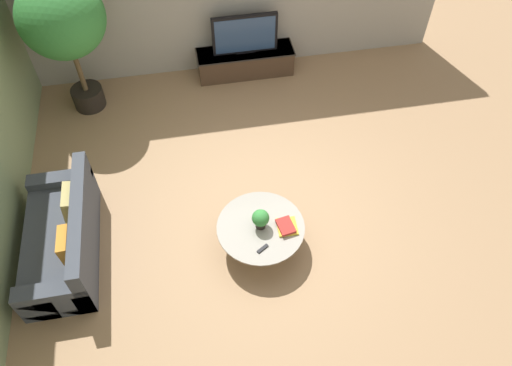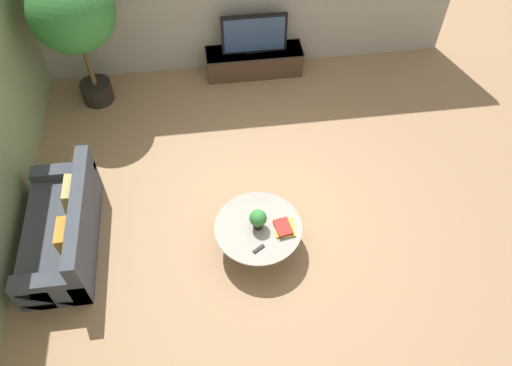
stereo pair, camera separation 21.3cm
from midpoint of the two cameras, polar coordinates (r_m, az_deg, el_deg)
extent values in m
plane|color=#9E7A56|center=(6.95, 1.29, -2.85)|extent=(24.00, 24.00, 0.00)
cube|color=#473323|center=(8.87, 0.50, 13.67)|extent=(1.63, 0.48, 0.45)
cube|color=#2D2823|center=(8.74, 0.51, 14.79)|extent=(1.66, 0.50, 0.02)
cube|color=black|center=(8.53, 0.53, 16.68)|extent=(1.08, 0.08, 0.68)
cube|color=navy|center=(8.50, 0.57, 16.52)|extent=(1.00, 0.00, 0.61)
cube|color=black|center=(8.72, 0.51, 14.91)|extent=(0.33, 0.13, 0.02)
cylinder|color=#756656|center=(6.60, 1.17, -7.01)|extent=(0.61, 0.61, 0.02)
cylinder|color=#756656|center=(6.44, 1.20, -6.12)|extent=(0.10, 0.10, 0.40)
cylinder|color=gray|center=(6.27, 1.23, -5.09)|extent=(1.11, 1.11, 0.02)
cube|color=#3D424C|center=(6.88, -20.49, -5.48)|extent=(0.84, 1.87, 0.42)
cube|color=#3D424C|center=(6.46, -18.61, -3.19)|extent=(0.16, 1.87, 0.42)
cube|color=#3D424C|center=(7.33, -19.98, 0.19)|extent=(0.84, 0.20, 0.54)
cube|color=#3D424C|center=(6.41, -21.37, -11.37)|extent=(0.84, 0.20, 0.54)
cube|color=tan|center=(6.72, -19.66, -1.28)|extent=(0.16, 0.40, 0.37)
cube|color=orange|center=(6.36, -20.14, -5.83)|extent=(0.14, 0.38, 0.35)
cylinder|color=black|center=(8.72, -17.02, 9.97)|extent=(0.50, 0.50, 0.34)
cylinder|color=brown|center=(8.40, -17.86, 12.65)|extent=(0.08, 0.08, 0.72)
ellipsoid|color=#337F38|center=(7.89, -19.58, 17.95)|extent=(1.23, 1.23, 1.17)
cylinder|color=black|center=(6.23, 1.22, -4.76)|extent=(0.13, 0.13, 0.09)
sphere|color=#337F38|center=(6.12, 1.24, -4.05)|extent=(0.22, 0.22, 0.22)
cube|color=gold|center=(6.25, 4.27, -5.16)|extent=(0.25, 0.28, 0.03)
cube|color=#A32823|center=(6.21, 4.10, -5.08)|extent=(0.23, 0.28, 0.04)
cube|color=black|center=(6.08, 1.31, -7.55)|extent=(0.16, 0.12, 0.02)
camera|label=1|loc=(0.11, -89.06, 1.16)|focal=35.00mm
camera|label=2|loc=(0.11, 90.94, -1.16)|focal=35.00mm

